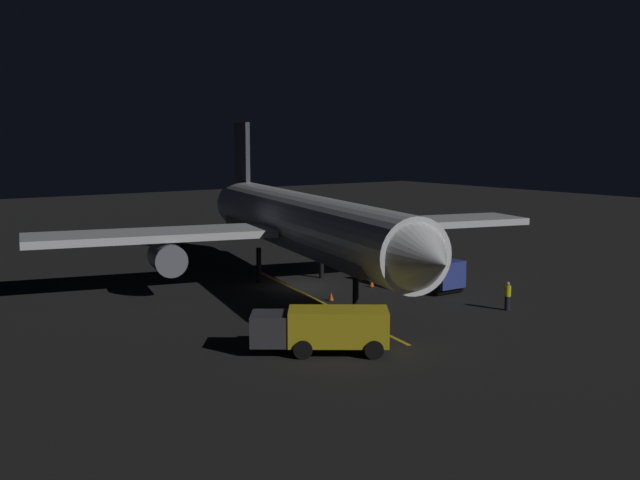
# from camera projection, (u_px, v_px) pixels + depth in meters

# --- Properties ---
(ground_plane) EXTENTS (180.00, 180.00, 0.20)m
(ground_plane) POSITION_uv_depth(u_px,v_px,m) (303.00, 288.00, 53.11)
(ground_plane) COLOR black
(apron_guide_stripe) EXTENTS (5.17, 23.03, 0.01)m
(apron_guide_stripe) POSITION_uv_depth(u_px,v_px,m) (316.00, 300.00, 48.88)
(apron_guide_stripe) COLOR gold
(apron_guide_stripe) RESTS_ON ground_plane
(airliner) EXTENTS (36.41, 39.05, 11.52)m
(airliner) POSITION_uv_depth(u_px,v_px,m) (300.00, 224.00, 53.08)
(airliner) COLOR white
(airliner) RESTS_ON ground_plane
(baggage_truck) EXTENTS (6.51, 5.54, 2.16)m
(baggage_truck) POSITION_uv_depth(u_px,v_px,m) (324.00, 329.00, 36.76)
(baggage_truck) COLOR gold
(baggage_truck) RESTS_ON ground_plane
(catering_truck) EXTENTS (2.37, 6.44, 2.22)m
(catering_truck) POSITION_uv_depth(u_px,v_px,m) (424.00, 272.00, 52.28)
(catering_truck) COLOR navy
(catering_truck) RESTS_ON ground_plane
(ground_crew_worker) EXTENTS (0.40, 0.40, 1.74)m
(ground_crew_worker) POSITION_uv_depth(u_px,v_px,m) (507.00, 296.00, 45.83)
(ground_crew_worker) COLOR black
(ground_crew_worker) RESTS_ON ground_plane
(traffic_cone_near_left) EXTENTS (0.50, 0.50, 0.55)m
(traffic_cone_near_left) POSITION_uv_depth(u_px,v_px,m) (331.00, 297.00, 48.58)
(traffic_cone_near_left) COLOR #EA590F
(traffic_cone_near_left) RESTS_ON ground_plane
(traffic_cone_near_right) EXTENTS (0.50, 0.50, 0.55)m
(traffic_cone_near_right) POSITION_uv_depth(u_px,v_px,m) (372.00, 283.00, 53.03)
(traffic_cone_near_right) COLOR #EA590F
(traffic_cone_near_right) RESTS_ON ground_plane
(traffic_cone_under_wing) EXTENTS (0.50, 0.50, 0.55)m
(traffic_cone_under_wing) POSITION_uv_depth(u_px,v_px,m) (415.00, 282.00, 53.34)
(traffic_cone_under_wing) COLOR #EA590F
(traffic_cone_under_wing) RESTS_ON ground_plane
(traffic_cone_far) EXTENTS (0.50, 0.50, 0.55)m
(traffic_cone_far) POSITION_uv_depth(u_px,v_px,m) (444.00, 287.00, 51.74)
(traffic_cone_far) COLOR #EA590F
(traffic_cone_far) RESTS_ON ground_plane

